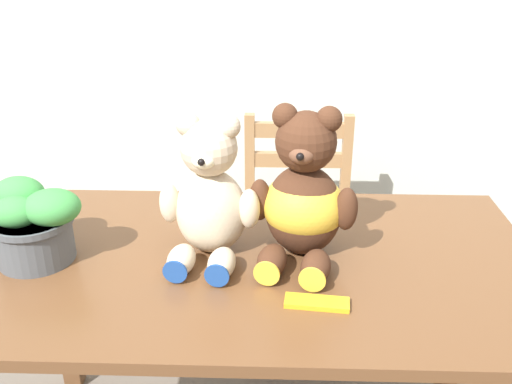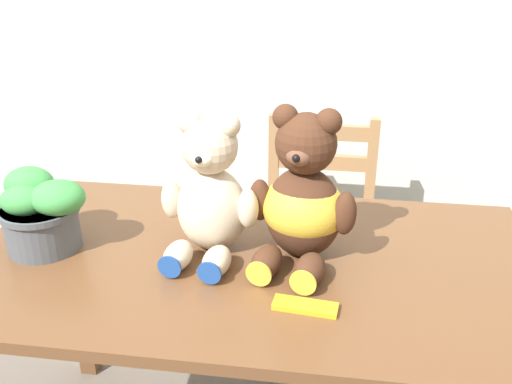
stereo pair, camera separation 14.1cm
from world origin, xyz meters
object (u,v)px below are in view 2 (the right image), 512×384
Objects in this scene: potted_plant at (41,212)px; chocolate_bar at (305,306)px; wooden_chair_behind at (318,229)px; teddy_bear_right at (303,200)px; teddy_bear_left at (210,195)px.

potted_plant reaches higher than chocolate_bar.
wooden_chair_behind is at bearing 49.33° from potted_plant.
chocolate_bar is (0.03, -0.23, -0.15)m from teddy_bear_right.
potted_plant is (-0.43, -0.05, -0.05)m from teddy_bear_left.
teddy_bear_left reaches higher than potted_plant.
teddy_bear_left reaches higher than chocolate_bar.
wooden_chair_behind is 2.33× the size of teddy_bear_left.
wooden_chair_behind is at bearing 90.04° from chocolate_bar.
wooden_chair_behind is 0.93m from teddy_bear_left.
potted_plant is at bearing 13.39° from teddy_bear_left.
wooden_chair_behind is 3.64× the size of potted_plant.
teddy_bear_right is (-0.03, -0.75, 0.48)m from wooden_chair_behind.
potted_plant is (-0.67, -0.05, -0.05)m from teddy_bear_right.
chocolate_bar is (0.69, -0.17, -0.10)m from potted_plant.
wooden_chair_behind is 1.14m from potted_plant.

